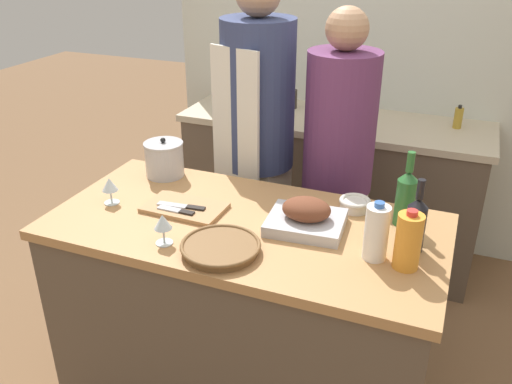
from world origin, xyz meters
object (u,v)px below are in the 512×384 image
Objects in this scene: person_cook_guest at (337,164)px; condiment_bottle_short at (293,99)px; milk_jug at (376,232)px; wine_bottle_green at (406,197)px; cutting_board at (185,208)px; mixing_bowl at (355,204)px; person_cook_aproned at (257,140)px; stock_pot at (164,159)px; knife_chef at (183,206)px; condiment_bottle_extra at (458,118)px; wicker_basket at (221,247)px; knife_paring at (177,211)px; juice_jug at (408,241)px; condiment_bottle_tall at (245,91)px; wine_glass_left at (163,223)px; wine_glass_right at (110,186)px; wine_bottle_dark at (416,223)px; roasting_pan at (306,217)px.

condiment_bottle_short is at bearing 136.48° from person_cook_guest.
milk_jug is 0.72× the size of wine_bottle_green.
wine_bottle_green is at bearing 14.26° from cutting_board.
mixing_bowl is 0.93× the size of condiment_bottle_short.
stock_pot is at bearing -109.27° from person_cook_aproned.
knife_chef is at bearing -108.62° from person_cook_guest.
stock_pot is 1.72m from condiment_bottle_extra.
knife_paring is at bearing 146.50° from wicker_basket.
mixing_bowl is at bearing 126.04° from juice_jug.
condiment_bottle_short is at bearing 124.53° from wine_bottle_green.
condiment_bottle_tall is at bearing 133.22° from wine_bottle_green.
juice_jug is at bearing 11.73° from wine_glass_left.
condiment_bottle_short reaches higher than condiment_bottle_extra.
condiment_bottle_tall is at bearing 176.50° from condiment_bottle_short.
wine_bottle_green reaches higher than cutting_board.
wine_glass_left is 0.26m from knife_chef.
wine_glass_right is (-0.31, -0.06, 0.07)m from cutting_board.
condiment_bottle_extra is (0.97, 1.48, 0.05)m from cutting_board.
condiment_bottle_short is 1.00m from condiment_bottle_extra.
wine_bottle_dark reaches higher than condiment_bottle_short.
juice_jug is at bearing -2.08° from knife_paring.
wine_bottle_dark is (0.12, 0.10, 0.01)m from milk_jug.
roasting_pan is 2.22× the size of condiment_bottle_short.
wine_glass_left is at bearing -86.99° from condiment_bottle_short.
roasting_pan is 0.26m from mixing_bowl.
juice_jug is (1.14, -0.36, 0.02)m from stock_pot.
roasting_pan reaches higher than wicker_basket.
cutting_board is 0.18× the size of person_cook_aproned.
condiment_bottle_tall is at bearing 95.79° from stock_pot.
wine_glass_left is at bearing -73.40° from knife_paring.
knife_chef is at bearing 8.77° from wine_glass_right.
cutting_board is 0.20× the size of person_cook_guest.
stock_pot reaches higher than condiment_bottle_short.
wine_bottle_dark reaches higher than juice_jug.
condiment_bottle_extra is at bearing 71.45° from person_cook_guest.
cutting_board is 0.69m from mixing_bowl.
wicker_basket is 1.85m from condiment_bottle_extra.
wine_bottle_dark is at bearing -41.98° from person_cook_guest.
person_cook_guest reaches higher than mixing_bowl.
stock_pot is 1.57× the size of wine_glass_left.
mixing_bowl is at bearing -61.14° from condiment_bottle_short.
juice_jug is at bearing -5.46° from cutting_board.
roasting_pan is 1.02× the size of wine_bottle_green.
person_cook_guest is (0.46, 0.71, -0.02)m from knife_chef.
wine_glass_left reaches higher than wicker_basket.
roasting_pan is at bearing -37.25° from person_cook_aproned.
mixing_bowl is at bearing 18.54° from wine_glass_right.
stock_pot is at bearing -134.53° from person_cook_guest.
condiment_bottle_extra reaches higher than knife_chef.
person_cook_guest is at bearing 123.65° from wine_bottle_dark.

